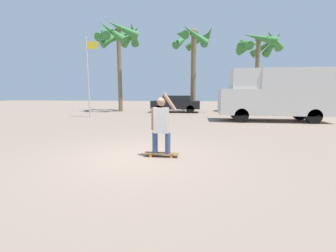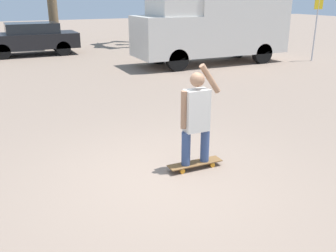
# 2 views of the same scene
# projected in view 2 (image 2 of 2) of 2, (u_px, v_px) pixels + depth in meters

# --- Properties ---
(ground_plane) EXTENTS (80.00, 80.00, 0.00)m
(ground_plane) POSITION_uv_depth(u_px,v_px,m) (163.00, 178.00, 5.67)
(ground_plane) COLOR gray
(skateboard) EXTENTS (0.90, 0.22, 0.10)m
(skateboard) POSITION_uv_depth(u_px,v_px,m) (195.00, 164.00, 5.99)
(skateboard) COLOR brown
(skateboard) RESTS_ON ground_plane
(person_skateboarder) EXTENTS (0.67, 0.22, 1.59)m
(person_skateboarder) POSITION_uv_depth(u_px,v_px,m) (196.00, 114.00, 5.71)
(person_skateboarder) COLOR #384C7A
(person_skateboarder) RESTS_ON skateboard
(camper_van) EXTENTS (6.19, 2.01, 3.03)m
(camper_van) POSITION_uv_depth(u_px,v_px,m) (215.00, 22.00, 14.75)
(camper_van) COLOR black
(camper_van) RESTS_ON ground_plane
(parked_car_black) EXTENTS (4.14, 1.89, 1.45)m
(parked_car_black) POSITION_uv_depth(u_px,v_px,m) (31.00, 38.00, 17.17)
(parked_car_black) COLOR black
(parked_car_black) RESTS_ON ground_plane
(street_sign) EXTENTS (0.44, 0.06, 2.53)m
(street_sign) POSITION_uv_depth(u_px,v_px,m) (316.00, 21.00, 15.30)
(street_sign) COLOR #B7B7BC
(street_sign) RESTS_ON ground_plane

